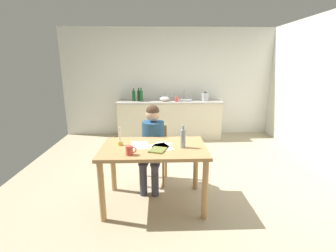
% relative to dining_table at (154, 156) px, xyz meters
% --- Properties ---
extents(ground_plane, '(5.20, 5.20, 0.04)m').
position_rel_dining_table_xyz_m(ground_plane, '(0.32, 0.68, -0.67)').
color(ground_plane, tan).
extents(wall_back, '(5.20, 0.12, 2.60)m').
position_rel_dining_table_xyz_m(wall_back, '(0.32, 3.28, 0.65)').
color(wall_back, silver).
rests_on(wall_back, ground).
extents(kitchen_counter, '(2.47, 0.64, 0.90)m').
position_rel_dining_table_xyz_m(kitchen_counter, '(0.32, 2.92, -0.20)').
color(kitchen_counter, beige).
rests_on(kitchen_counter, ground).
extents(dining_table, '(1.28, 0.82, 0.77)m').
position_rel_dining_table_xyz_m(dining_table, '(0.00, 0.00, 0.00)').
color(dining_table, tan).
rests_on(dining_table, ground).
extents(chair_at_table, '(0.45, 0.45, 0.85)m').
position_rel_dining_table_xyz_m(chair_at_table, '(-0.01, 0.65, -0.18)').
color(chair_at_table, tan).
rests_on(chair_at_table, ground).
extents(person_seated, '(0.38, 0.62, 1.19)m').
position_rel_dining_table_xyz_m(person_seated, '(-0.03, 0.50, 0.03)').
color(person_seated, navy).
rests_on(person_seated, ground).
extents(coffee_mug, '(0.12, 0.08, 0.11)m').
position_rel_dining_table_xyz_m(coffee_mug, '(-0.26, -0.26, 0.17)').
color(coffee_mug, '#D84C3F').
rests_on(coffee_mug, dining_table).
extents(candlestick, '(0.06, 0.06, 0.23)m').
position_rel_dining_table_xyz_m(candlestick, '(-0.42, 0.07, 0.18)').
color(candlestick, gold).
rests_on(candlestick, dining_table).
extents(book_magazine, '(0.23, 0.24, 0.02)m').
position_rel_dining_table_xyz_m(book_magazine, '(0.05, -0.14, 0.13)').
color(book_magazine, olive).
rests_on(book_magazine, dining_table).
extents(paper_letter, '(0.30, 0.35, 0.00)m').
position_rel_dining_table_xyz_m(paper_letter, '(0.09, 0.02, 0.12)').
color(paper_letter, white).
rests_on(paper_letter, dining_table).
extents(paper_bill, '(0.32, 0.36, 0.00)m').
position_rel_dining_table_xyz_m(paper_bill, '(0.09, -0.03, 0.12)').
color(paper_bill, white).
rests_on(paper_bill, dining_table).
extents(paper_envelope, '(0.23, 0.31, 0.00)m').
position_rel_dining_table_xyz_m(paper_envelope, '(-0.18, 0.06, 0.12)').
color(paper_envelope, white).
rests_on(paper_envelope, dining_table).
extents(wine_bottle_on_table, '(0.06, 0.06, 0.28)m').
position_rel_dining_table_xyz_m(wine_bottle_on_table, '(0.35, -0.04, 0.24)').
color(wine_bottle_on_table, '#8C999E').
rests_on(wine_bottle_on_table, dining_table).
extents(sink_unit, '(0.36, 0.36, 0.24)m').
position_rel_dining_table_xyz_m(sink_unit, '(0.68, 2.93, 0.27)').
color(sink_unit, '#B2B7BC').
rests_on(sink_unit, kitchen_counter).
extents(bottle_oil, '(0.08, 0.08, 0.30)m').
position_rel_dining_table_xyz_m(bottle_oil, '(-0.53, 2.92, 0.37)').
color(bottle_oil, '#194C23').
rests_on(bottle_oil, kitchen_counter).
extents(bottle_vinegar, '(0.07, 0.07, 0.31)m').
position_rel_dining_table_xyz_m(bottle_vinegar, '(-0.41, 2.90, 0.38)').
color(bottle_vinegar, black).
rests_on(bottle_vinegar, kitchen_counter).
extents(bottle_wine_red, '(0.08, 0.08, 0.31)m').
position_rel_dining_table_xyz_m(bottle_wine_red, '(-0.35, 2.83, 0.38)').
color(bottle_wine_red, '#194C23').
rests_on(bottle_wine_red, kitchen_counter).
extents(mixing_bowl, '(0.23, 0.23, 0.10)m').
position_rel_dining_table_xyz_m(mixing_bowl, '(0.20, 2.88, 0.30)').
color(mixing_bowl, white).
rests_on(mixing_bowl, kitchen_counter).
extents(stovetop_kettle, '(0.18, 0.18, 0.22)m').
position_rel_dining_table_xyz_m(stovetop_kettle, '(1.17, 2.92, 0.34)').
color(stovetop_kettle, '#B7BABF').
rests_on(stovetop_kettle, kitchen_counter).
extents(wine_glass_near_sink, '(0.07, 0.07, 0.15)m').
position_rel_dining_table_xyz_m(wine_glass_near_sink, '(0.37, 3.07, 0.35)').
color(wine_glass_near_sink, silver).
rests_on(wine_glass_near_sink, kitchen_counter).
extents(wine_glass_by_kettle, '(0.07, 0.07, 0.15)m').
position_rel_dining_table_xyz_m(wine_glass_by_kettle, '(0.26, 3.07, 0.35)').
color(wine_glass_by_kettle, silver).
rests_on(wine_glass_by_kettle, kitchen_counter).
extents(wine_glass_back_left, '(0.07, 0.07, 0.15)m').
position_rel_dining_table_xyz_m(wine_glass_back_left, '(0.13, 3.07, 0.35)').
color(wine_glass_back_left, silver).
rests_on(wine_glass_back_left, kitchen_counter).
extents(teacup_on_counter, '(0.12, 0.08, 0.11)m').
position_rel_dining_table_xyz_m(teacup_on_counter, '(0.48, 2.77, 0.30)').
color(teacup_on_counter, '#D84C3F').
rests_on(teacup_on_counter, kitchen_counter).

